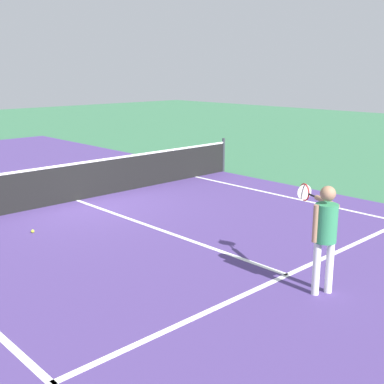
% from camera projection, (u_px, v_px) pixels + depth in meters
% --- Properties ---
extents(ground_plane, '(60.00, 60.00, 0.00)m').
position_uv_depth(ground_plane, '(77.00, 200.00, 12.44)').
color(ground_plane, '#38724C').
extents(court_surface_inbounds, '(10.62, 24.40, 0.00)m').
position_uv_depth(court_surface_inbounds, '(77.00, 200.00, 12.44)').
color(court_surface_inbounds, '#4C387A').
rests_on(court_surface_inbounds, ground_plane).
extents(line_sideline_left, '(0.10, 11.89, 0.01)m').
position_uv_depth(line_sideline_left, '(31.00, 365.00, 5.50)').
color(line_sideline_left, white).
rests_on(line_sideline_left, ground_plane).
extents(line_sideline_right, '(0.10, 11.89, 0.01)m').
position_uv_depth(line_sideline_right, '(382.00, 218.00, 10.99)').
color(line_sideline_right, white).
rests_on(line_sideline_right, ground_plane).
extents(line_service_near, '(8.22, 0.10, 0.01)m').
position_uv_depth(line_service_near, '(287.00, 275.00, 7.92)').
color(line_service_near, white).
rests_on(line_service_near, ground_plane).
extents(line_center_service, '(0.10, 6.40, 0.01)m').
position_uv_depth(line_center_service, '(159.00, 229.00, 10.18)').
color(line_center_service, white).
rests_on(line_center_service, ground_plane).
extents(net, '(10.76, 0.09, 1.07)m').
position_uv_depth(net, '(76.00, 181.00, 12.32)').
color(net, '#33383D').
rests_on(net, ground_plane).
extents(player_near, '(0.84, 1.03, 1.61)m').
position_uv_depth(player_near, '(325.00, 227.00, 7.07)').
color(player_near, white).
rests_on(player_near, ground_plane).
extents(tennis_ball_near_net, '(0.07, 0.07, 0.07)m').
position_uv_depth(tennis_ball_near_net, '(33.00, 231.00, 9.97)').
color(tennis_ball_near_net, '#CCE033').
rests_on(tennis_ball_near_net, ground_plane).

